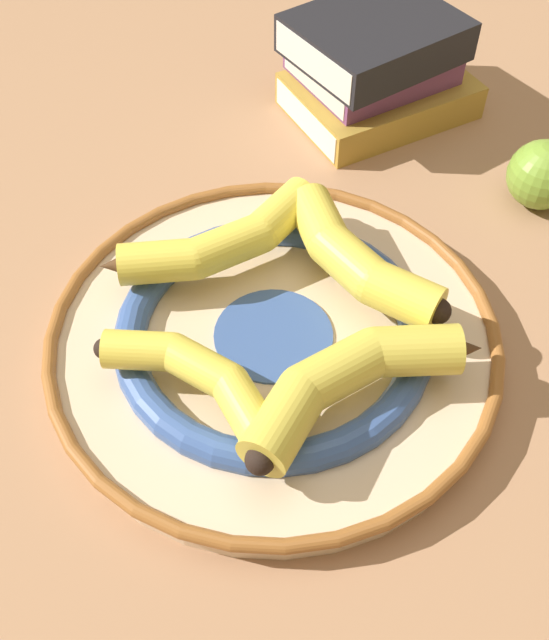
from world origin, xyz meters
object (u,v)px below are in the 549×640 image
(banana_d, at_px, (198,376))
(apple, at_px, (542,175))
(decorative_bowl, at_px, (275,337))
(book_stack, at_px, (375,68))
(banana_a, at_px, (220,242))
(banana_c, at_px, (351,378))
(banana_b, at_px, (353,257))

(banana_d, bearing_deg, apple, -108.52)
(decorative_bowl, relative_size, book_stack, 1.84)
(banana_a, height_order, banana_d, banana_a)
(banana_a, distance_m, banana_c, 0.18)
(banana_a, relative_size, banana_b, 1.09)
(banana_b, distance_m, apple, 0.24)
(banana_c, relative_size, banana_d, 1.39)
(decorative_bowl, relative_size, banana_a, 1.82)
(decorative_bowl, bearing_deg, book_stack, -42.54)
(book_stack, bearing_deg, banana_b, 46.24)
(banana_b, xyz_separation_m, book_stack, (0.25, -0.16, -0.00))
(banana_a, height_order, banana_b, banana_b)
(decorative_bowl, height_order, apple, apple)
(banana_b, xyz_separation_m, apple, (0.04, -0.24, -0.02))
(banana_a, bearing_deg, book_stack, 30.38)
(banana_d, bearing_deg, banana_b, -102.96)
(decorative_bowl, bearing_deg, apple, -79.04)
(banana_d, distance_m, apple, 0.41)
(decorative_bowl, relative_size, banana_c, 1.81)
(banana_d, bearing_deg, banana_a, -61.50)
(decorative_bowl, height_order, banana_a, banana_a)
(decorative_bowl, relative_size, apple, 4.69)
(banana_c, bearing_deg, banana_a, -86.63)
(banana_a, xyz_separation_m, banana_d, (-0.12, 0.07, -0.00))
(banana_a, height_order, apple, apple)
(decorative_bowl, distance_m, banana_b, 0.10)
(banana_a, xyz_separation_m, book_stack, (0.18, -0.26, -0.00))
(banana_b, height_order, banana_d, banana_b)
(banana_a, bearing_deg, apple, -9.20)
(banana_c, relative_size, book_stack, 1.02)
(decorative_bowl, distance_m, apple, 0.33)
(banana_b, xyz_separation_m, banana_c, (-0.11, 0.06, -0.00))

